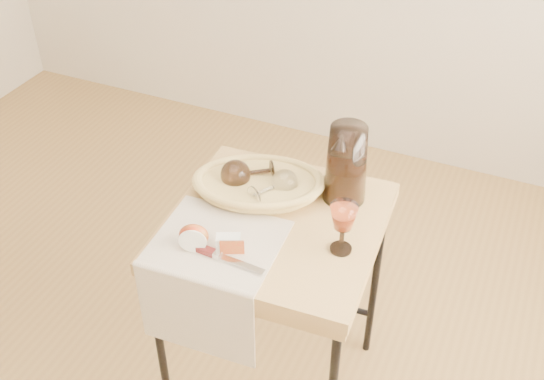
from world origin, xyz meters
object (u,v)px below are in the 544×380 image
at_px(goblet_lying_b, 272,188).
at_px(side_table, 275,311).
at_px(pitcher, 346,164).
at_px(tea_towel, 217,242).
at_px(apple_half, 194,236).
at_px(bread_basket, 259,186).
at_px(wine_goblet, 343,228).
at_px(goblet_lying_a, 251,173).
at_px(table_knife, 220,256).

bearing_deg(goblet_lying_b, side_table, -120.48).
bearing_deg(pitcher, tea_towel, -133.68).
xyz_separation_m(tea_towel, apple_half, (-0.04, -0.04, 0.04)).
relative_size(side_table, pitcher, 2.65).
bearing_deg(side_table, bread_basket, 134.55).
xyz_separation_m(tea_towel, pitcher, (0.24, 0.32, 0.11)).
bearing_deg(wine_goblet, goblet_lying_b, 155.72).
bearing_deg(goblet_lying_a, table_knife, 64.45).
bearing_deg(table_knife, goblet_lying_a, 103.83).
bearing_deg(apple_half, bread_basket, 57.42).
xyz_separation_m(side_table, bread_basket, (-0.09, 0.09, 0.39)).
relative_size(side_table, goblet_lying_a, 5.15).
relative_size(side_table, apple_half, 9.37).
relative_size(tea_towel, bread_basket, 0.98).
bearing_deg(table_knife, side_table, 74.98).
relative_size(bread_basket, goblet_lying_a, 2.37).
xyz_separation_m(bread_basket, table_knife, (0.02, -0.29, -0.01)).
relative_size(tea_towel, pitcher, 1.19).
bearing_deg(goblet_lying_b, bread_basket, 97.93).
bearing_deg(bread_basket, side_table, -65.59).
distance_m(bread_basket, table_knife, 0.29).
xyz_separation_m(goblet_lying_b, wine_goblet, (0.24, -0.11, 0.02)).
relative_size(goblet_lying_a, pitcher, 0.52).
xyz_separation_m(goblet_lying_a, wine_goblet, (0.32, -0.14, 0.02)).
height_order(wine_goblet, table_knife, wine_goblet).
bearing_deg(tea_towel, pitcher, 49.97).
bearing_deg(goblet_lying_a, side_table, 102.57).
relative_size(goblet_lying_b, apple_half, 1.57).
bearing_deg(apple_half, side_table, 30.00).
bearing_deg(table_knife, wine_goblet, 34.20).
relative_size(pitcher, apple_half, 3.53).
height_order(side_table, table_knife, table_knife).
distance_m(pitcher, table_knife, 0.43).
relative_size(goblet_lying_a, wine_goblet, 0.96).
xyz_separation_m(goblet_lying_a, pitcher, (0.26, 0.07, 0.06)).
xyz_separation_m(goblet_lying_a, apple_half, (-0.03, -0.29, -0.01)).
height_order(bread_basket, pitcher, pitcher).
bearing_deg(side_table, apple_half, -129.12).
xyz_separation_m(goblet_lying_a, goblet_lying_b, (0.08, -0.03, -0.01)).
distance_m(wine_goblet, apple_half, 0.38).
height_order(wine_goblet, apple_half, wine_goblet).
bearing_deg(goblet_lying_a, goblet_lying_b, 120.58).
bearing_deg(pitcher, table_knife, -125.40).
xyz_separation_m(side_table, tea_towel, (-0.10, -0.14, 0.36)).
height_order(side_table, wine_goblet, wine_goblet).
height_order(tea_towel, wine_goblet, wine_goblet).
bearing_deg(side_table, tea_towel, -125.63).
bearing_deg(apple_half, pitcher, 30.49).
relative_size(side_table, wine_goblet, 4.93).
xyz_separation_m(wine_goblet, table_knife, (-0.27, -0.16, -0.06)).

